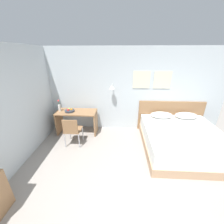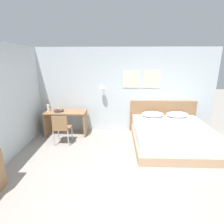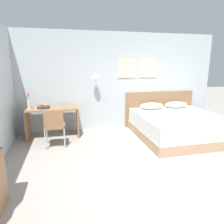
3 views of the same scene
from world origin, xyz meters
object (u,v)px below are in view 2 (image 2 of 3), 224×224
at_px(bed, 171,136).
at_px(folded_towel_mid_bed, 187,137).
at_px(desk_chair, 61,127).
at_px(fruit_bowl, 59,110).
at_px(pillow_right, 177,114).
at_px(flower_vase, 48,107).
at_px(headboard, 162,116).
at_px(desk, 66,118).
at_px(folded_towel_near_foot, 177,130).
at_px(pillow_left, 152,114).

distance_m(bed, folded_towel_mid_bed, 0.83).
bearing_deg(desk_chair, folded_towel_mid_bed, -13.69).
distance_m(bed, fruit_bowl, 3.37).
relative_size(bed, folded_towel_mid_bed, 6.16).
bearing_deg(pillow_right, flower_vase, -178.90).
height_order(headboard, desk, headboard).
height_order(pillow_right, flower_vase, flower_vase).
relative_size(folded_towel_near_foot, folded_towel_mid_bed, 0.92).
relative_size(folded_towel_near_foot, desk_chair, 0.36).
relative_size(bed, fruit_bowl, 6.91).
bearing_deg(folded_towel_mid_bed, folded_towel_near_foot, 102.32).
bearing_deg(bed, desk_chair, -179.92).
bearing_deg(pillow_right, desk_chair, -166.78).
xyz_separation_m(pillow_left, folded_towel_near_foot, (0.39, -1.10, -0.06)).
bearing_deg(folded_towel_near_foot, folded_towel_mid_bed, -77.68).
height_order(desk_chair, fruit_bowl, fruit_bowl).
height_order(folded_towel_mid_bed, flower_vase, flower_vase).
bearing_deg(pillow_right, pillow_left, 180.00).
xyz_separation_m(fruit_bowl, flower_vase, (-0.33, 0.03, 0.10)).
bearing_deg(desk_chair, pillow_right, 13.22).
height_order(folded_towel_near_foot, flower_vase, flower_vase).
bearing_deg(flower_vase, fruit_bowl, -5.76).
height_order(pillow_left, fruit_bowl, fruit_bowl).
xyz_separation_m(pillow_right, fruit_bowl, (-3.64, -0.11, 0.13)).
height_order(pillow_right, folded_towel_mid_bed, pillow_right).
relative_size(pillow_left, desk_chair, 0.79).
height_order(pillow_left, folded_towel_near_foot, pillow_left).
distance_m(pillow_left, flower_vase, 3.22).
bearing_deg(headboard, pillow_left, -143.87).
bearing_deg(pillow_left, desk, -178.31).
bearing_deg(folded_towel_near_foot, fruit_bowl, 163.21).
xyz_separation_m(pillow_right, desk, (-3.44, -0.08, -0.13)).
height_order(pillow_left, folded_towel_mid_bed, pillow_left).
bearing_deg(fruit_bowl, flower_vase, 174.24).
distance_m(headboard, folded_towel_near_foot, 1.38).
height_order(bed, desk_chair, desk_chair).
relative_size(desk, fruit_bowl, 4.19).
xyz_separation_m(folded_towel_mid_bed, desk_chair, (-3.10, 0.76, -0.09)).
distance_m(headboard, fruit_bowl, 3.30).
bearing_deg(headboard, bed, -90.00).
xyz_separation_m(pillow_right, flower_vase, (-3.97, -0.08, 0.22)).
xyz_separation_m(bed, folded_towel_mid_bed, (0.11, -0.76, 0.32)).
height_order(headboard, flower_vase, flower_vase).
height_order(folded_towel_near_foot, folded_towel_mid_bed, same).
height_order(headboard, fruit_bowl, headboard).
bearing_deg(flower_vase, desk_chair, -50.07).
distance_m(desk, desk_chair, 0.72).
height_order(bed, folded_towel_near_foot, folded_towel_near_foot).
xyz_separation_m(headboard, desk_chair, (-2.99, -1.07, 0.00)).
bearing_deg(pillow_left, bed, -64.30).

